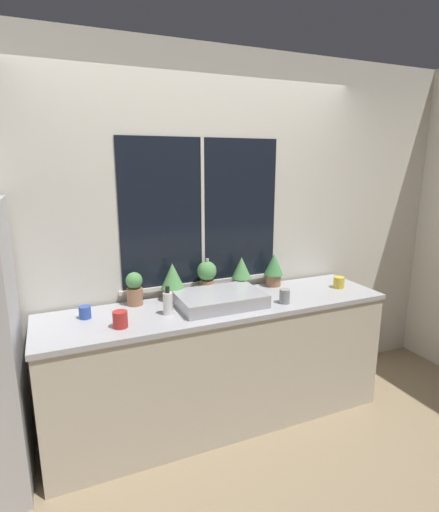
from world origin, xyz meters
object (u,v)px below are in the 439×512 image
at_px(potted_plant_far_left, 134,288).
at_px(mug_blue, 85,312).
at_px(sink, 220,299).
at_px(potted_plant_center, 207,276).
at_px(potted_plant_left, 173,279).
at_px(mug_red, 120,319).
at_px(soap_bottle, 168,303).
at_px(mug_grey, 285,296).
at_px(mug_yellow, 339,282).
at_px(potted_plant_far_right, 274,268).
at_px(potted_plant_right, 241,271).

xyz_separation_m(potted_plant_far_left, mug_blue, (-0.35, -0.12, -0.08)).
distance_m(sink, potted_plant_center, 0.26).
bearing_deg(potted_plant_left, mug_red, -140.79).
relative_size(sink, mug_red, 5.80).
relative_size(soap_bottle, mug_red, 1.88).
relative_size(mug_grey, mug_red, 1.01).
distance_m(potted_plant_far_left, soap_bottle, 0.32).
bearing_deg(potted_plant_left, mug_grey, -28.76).
relative_size(potted_plant_left, mug_blue, 3.40).
distance_m(sink, mug_yellow, 1.03).
distance_m(potted_plant_far_right, mug_yellow, 0.53).
distance_m(potted_plant_left, potted_plant_center, 0.27).
relative_size(potted_plant_center, soap_bottle, 1.36).
bearing_deg(mug_grey, soap_bottle, 171.72).
bearing_deg(potted_plant_left, soap_bottle, -113.23).
distance_m(soap_bottle, mug_blue, 0.53).
bearing_deg(potted_plant_left, potted_plant_center, 0.00).
distance_m(potted_plant_right, mug_red, 1.06).
xyz_separation_m(potted_plant_left, potted_plant_far_right, (0.84, 0.00, -0.01)).
distance_m(potted_plant_left, mug_red, 0.58).
bearing_deg(mug_grey, potted_plant_far_left, 158.49).
relative_size(potted_plant_left, soap_bottle, 1.43).
height_order(soap_bottle, mug_yellow, soap_bottle).
height_order(soap_bottle, mug_blue, soap_bottle).
bearing_deg(sink, mug_yellow, -0.95).
distance_m(potted_plant_center, mug_yellow, 1.06).
bearing_deg(mug_blue, mug_grey, -11.28).
bearing_deg(mug_red, potted_plant_far_right, 15.62).
height_order(potted_plant_left, mug_red, potted_plant_left).
distance_m(potted_plant_center, mug_blue, 0.90).
bearing_deg(soap_bottle, potted_plant_far_left, 121.13).
bearing_deg(mug_blue, potted_plant_far_right, 4.76).
relative_size(potted_plant_far_right, mug_blue, 3.30).
relative_size(potted_plant_far_left, potted_plant_right, 0.89).
bearing_deg(soap_bottle, potted_plant_far_right, 15.61).
bearing_deg(potted_plant_center, sink, -89.49).
bearing_deg(potted_plant_left, sink, -41.49).
xyz_separation_m(potted_plant_center, mug_grey, (0.44, -0.39, -0.10)).
distance_m(sink, potted_plant_right, 0.39).
relative_size(potted_plant_right, potted_plant_far_right, 1.01).
bearing_deg(mug_yellow, potted_plant_far_left, 170.81).
xyz_separation_m(sink, potted_plant_center, (-0.00, 0.24, 0.10)).
distance_m(potted_plant_right, mug_grey, 0.43).
xyz_separation_m(potted_plant_far_left, potted_plant_center, (0.54, -0.00, 0.03)).
relative_size(soap_bottle, mug_grey, 1.86).
height_order(potted_plant_right, mug_yellow, potted_plant_right).
height_order(sink, potted_plant_far_right, sink).
xyz_separation_m(potted_plant_far_right, mug_yellow, (0.45, -0.25, -0.10)).
xyz_separation_m(mug_grey, mug_blue, (-1.33, 0.27, -0.01)).
relative_size(potted_plant_center, mug_yellow, 2.94).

